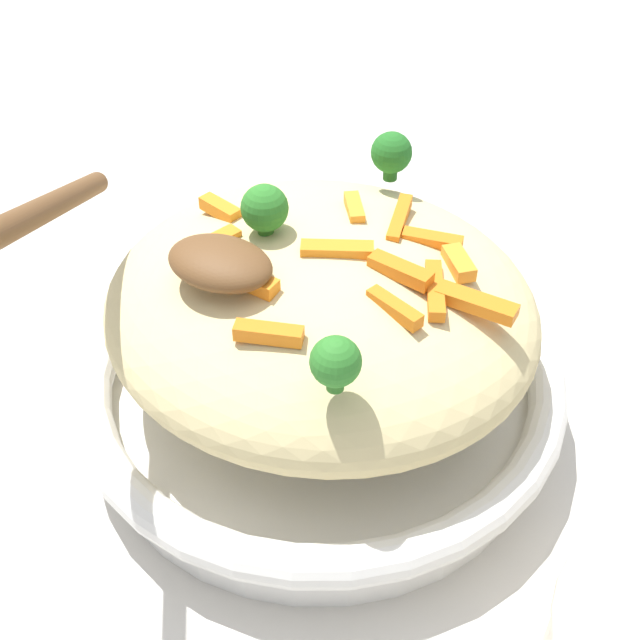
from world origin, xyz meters
The scene contains 20 objects.
ground_plane centered at (0.00, 0.00, 0.00)m, with size 2.40×2.40×0.00m, color beige.
serving_bowl centered at (0.00, 0.00, 0.03)m, with size 0.29×0.29×0.05m.
pasta_mound centered at (0.00, 0.00, 0.09)m, with size 0.24×0.23×0.08m, color #DBC689.
carrot_piece_0 centered at (-0.05, -0.02, 0.12)m, with size 0.03×0.01×0.01m, color orange.
carrot_piece_1 centered at (0.03, 0.05, 0.12)m, with size 0.04×0.01×0.01m, color orange.
carrot_piece_2 centered at (0.05, 0.00, 0.13)m, with size 0.03×0.01×0.01m, color orange.
carrot_piece_3 centered at (-0.07, 0.01, 0.12)m, with size 0.03×0.01×0.01m, color orange.
carrot_piece_4 centered at (0.06, 0.00, 0.12)m, with size 0.04×0.01×0.01m, color orange.
carrot_piece_5 centered at (0.01, -0.07, 0.12)m, with size 0.03×0.01×0.01m, color orange.
carrot_piece_6 centered at (0.05, -0.02, 0.12)m, with size 0.03×0.01×0.01m, color orange.
carrot_piece_7 centered at (-0.02, -0.04, 0.13)m, with size 0.03×0.01×0.01m, color orange.
carrot_piece_8 centered at (0.01, 0.00, 0.13)m, with size 0.04×0.01×0.01m, color orange.
carrot_piece_9 centered at (0.05, 0.04, 0.12)m, with size 0.03×0.01×0.01m, color orange.
carrot_piece_10 centered at (0.09, 0.00, 0.12)m, with size 0.04×0.01×0.01m, color orange.
carrot_piece_11 centered at (0.07, 0.03, 0.12)m, with size 0.02×0.01×0.01m, color orange.
carrot_piece_12 centered at (0.00, 0.04, 0.13)m, with size 0.03×0.01×0.01m, color orange.
broccoli_floret_0 centered at (-0.03, 0.00, 0.14)m, with size 0.03×0.03×0.03m.
broccoli_floret_1 centered at (0.05, -0.08, 0.14)m, with size 0.02×0.02×0.03m.
broccoli_floret_2 centered at (0.00, 0.09, 0.14)m, with size 0.02×0.02×0.03m.
serving_spoon centered at (-0.06, -0.06, 0.15)m, with size 0.14×0.14×0.08m.
Camera 1 is at (0.16, -0.31, 0.38)m, focal length 45.82 mm.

